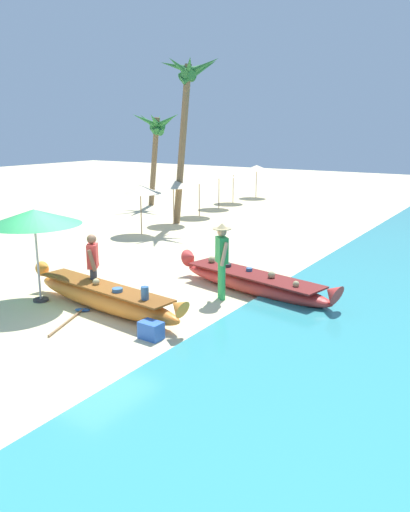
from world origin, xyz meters
name	(u,v)px	position (x,y,z in m)	size (l,w,h in m)	color
ground_plane	(89,304)	(0.00, 0.00, 0.00)	(80.00, 80.00, 0.00)	beige
boat_orange_foreground	(104,297)	(0.63, -0.12, 0.31)	(4.90, 1.13, 0.85)	orange
boat_red_midground	(253,282)	(2.86, 2.82, 0.28)	(4.87, 1.70, 0.80)	red
person_vendor_hatted	(222,256)	(2.44, 2.00, 1.08)	(0.55, 0.51, 1.86)	green
person_tourist_customer	(93,264)	(0.01, 0.20, 0.92)	(0.48, 0.56, 1.63)	#333842
patio_umbrella_large	(34,217)	(-1.11, -0.48, 2.02)	(2.16, 2.16, 2.21)	#B7B7BC
parasol_row_0	(140,189)	(-4.18, 6.94, 1.75)	(1.60, 1.60, 1.91)	#8E6B47
parasol_row_1	(173,183)	(-4.37, 9.31, 1.75)	(1.60, 1.60, 1.91)	#8E6B47
parasol_row_2	(199,179)	(-4.60, 11.64, 1.75)	(1.60, 1.60, 1.91)	#8E6B47
parasol_row_3	(219,174)	(-5.11, 14.25, 1.75)	(1.60, 1.60, 1.91)	#8E6B47
parasol_row_4	(233,171)	(-5.47, 16.35, 1.75)	(1.60, 1.60, 1.91)	#8E6B47
parasol_row_5	(257,168)	(-5.43, 19.04, 1.75)	(1.60, 1.60, 1.91)	#8E6B47
palm_tree_tall_inland	(156,131)	(-8.21, 13.09, 3.89)	(2.89, 2.58, 4.90)	brown
palm_tree_leaning_seaward	(188,90)	(-3.78, 9.59, 5.53)	(2.63, 2.50, 6.82)	brown
cooler_box	(151,330)	(2.51, -0.78, 0.17)	(0.46, 0.31, 0.35)	blue
paddle	(73,317)	(0.41, -0.88, 0.03)	(0.77, 1.60, 0.05)	#8E6B47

